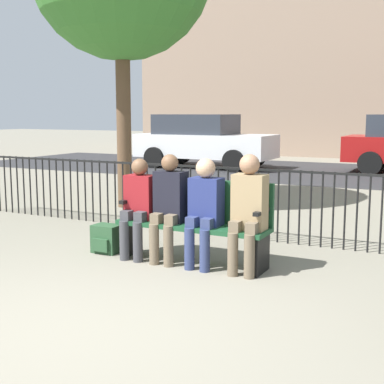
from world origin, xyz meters
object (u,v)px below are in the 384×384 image
Objects in this scene: seated_person_2 at (204,206)px; seated_person_1 at (169,203)px; seated_person_0 at (139,203)px; seated_person_3 at (248,207)px; backpack at (106,239)px; park_bench at (195,218)px; parked_car_1 at (203,140)px.

seated_person_1 is at bearing 179.79° from seated_person_2.
seated_person_1 is (0.39, 0.00, 0.03)m from seated_person_0.
seated_person_0 is 1.33m from seated_person_3.
backpack is at bearing 179.76° from seated_person_2.
seated_person_2 is 3.53× the size of backpack.
park_bench is 1.18m from backpack.
parked_car_1 reaches higher than park_bench.
parked_car_1 is (-4.28, 9.70, 0.17)m from seated_person_1.
seated_person_2 reaches higher than seated_person_0.
seated_person_3 reaches higher than park_bench.
backpack is at bearing 179.75° from seated_person_1.
parked_car_1 reaches higher than backpack.
park_bench is 10.60m from parked_car_1.
seated_person_1 is 0.93m from seated_person_3.
seated_person_3 is (1.33, 0.01, 0.05)m from seated_person_0.
parked_car_1 reaches higher than seated_person_0.
seated_person_2 is at bearing -0.24° from backpack.
seated_person_1 is 0.29× the size of parked_car_1.
seated_person_0 is 0.27× the size of parked_car_1.
seated_person_3 is (0.67, -0.13, 0.20)m from park_bench.
seated_person_3 is at bearing -0.07° from backpack.
park_bench is at bearing 11.40° from seated_person_0.
parked_car_1 reaches higher than seated_person_3.
seated_person_3 reaches higher than seated_person_2.
seated_person_1 is 1.02× the size of seated_person_2.
park_bench is 0.27m from seated_person_2.
seated_person_3 is 11.01m from parked_car_1.
seated_person_2 is (0.17, -0.13, 0.17)m from park_bench.
seated_person_1 is at bearing 0.55° from seated_person_0.
parked_car_1 reaches higher than seated_person_2.
seated_person_0 is at bearing -179.45° from seated_person_1.
seated_person_1 is 0.44m from seated_person_2.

